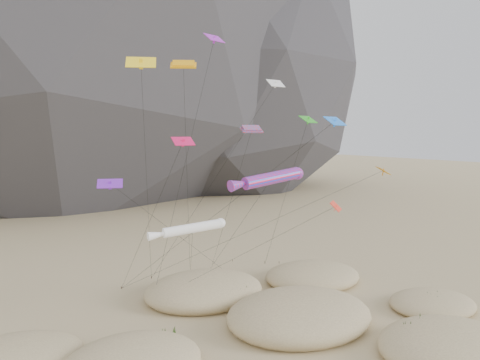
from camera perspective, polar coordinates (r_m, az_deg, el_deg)
name	(u,v)px	position (r m, az deg, el deg)	size (l,w,h in m)	color
ground	(312,358)	(40.70, 8.82, -20.67)	(500.00, 500.00, 0.00)	#CCB789
dunes	(263,333)	(42.91, 2.88, -18.10)	(48.51, 38.05, 3.89)	#CCB789
dune_grass	(273,334)	(42.34, 4.04, -18.27)	(43.07, 28.59, 1.44)	black
kite_stakes	(204,274)	(60.62, -4.37, -11.41)	(21.95, 8.65, 0.30)	#3F2D1E
rainbow_tube_kite	(270,179)	(47.00, 3.63, 0.17)	(9.30, 13.31, 14.51)	#FF1A47
white_tube_kite	(190,229)	(43.68, -6.17, -5.94)	(10.16, 13.47, 9.97)	white
orange_parafoil	(184,69)	(44.29, -6.90, 13.28)	(9.52, 16.98, 24.71)	orange
multi_parafoil	(251,131)	(51.42, 1.37, 6.00)	(2.92, 12.78, 18.92)	red
delta_kites	(256,131)	(46.41, 1.93, 6.01)	(30.63, 22.46, 27.24)	silver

